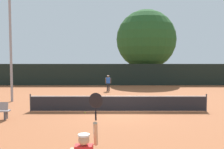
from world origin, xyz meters
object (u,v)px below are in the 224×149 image
object	(u,v)px
player_receiving	(107,82)
parked_car_near	(97,74)
tennis_ball	(84,112)
large_tree	(145,40)
parked_car_mid	(126,75)
light_pole	(9,41)

from	to	relation	value
player_receiving	parked_car_near	world-z (taller)	parked_car_near
tennis_ball	parked_car_near	bearing A→B (deg)	91.17
large_tree	parked_car_mid	world-z (taller)	large_tree
tennis_ball	large_tree	size ratio (longest dim) A/B	0.01
parked_car_mid	tennis_ball	bearing A→B (deg)	-100.00
player_receiving	parked_car_mid	size ratio (longest dim) A/B	0.37
large_tree	parked_car_near	distance (m)	9.34
player_receiving	large_tree	world-z (taller)	large_tree
player_receiving	tennis_ball	xyz separation A→B (m)	(-1.23, -9.87, -0.91)
light_pole	parked_car_near	size ratio (longest dim) A/B	1.83
player_receiving	light_pole	xyz separation A→B (m)	(-7.12, -5.84, 3.57)
tennis_ball	light_pole	xyz separation A→B (m)	(-5.89, 4.03, 4.48)
parked_car_near	tennis_ball	bearing A→B (deg)	-84.57
parked_car_near	large_tree	bearing A→B (deg)	-31.13
parked_car_near	parked_car_mid	world-z (taller)	same
light_pole	large_tree	size ratio (longest dim) A/B	0.83
large_tree	parked_car_mid	xyz separation A→B (m)	(-2.37, 2.07, -4.83)
light_pole	large_tree	world-z (taller)	large_tree
player_receiving	large_tree	xyz separation A→B (m)	(4.82, 8.73, 4.66)
player_receiving	parked_car_mid	bearing A→B (deg)	-102.76
player_receiving	large_tree	distance (m)	11.01
parked_car_near	player_receiving	bearing A→B (deg)	-78.47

